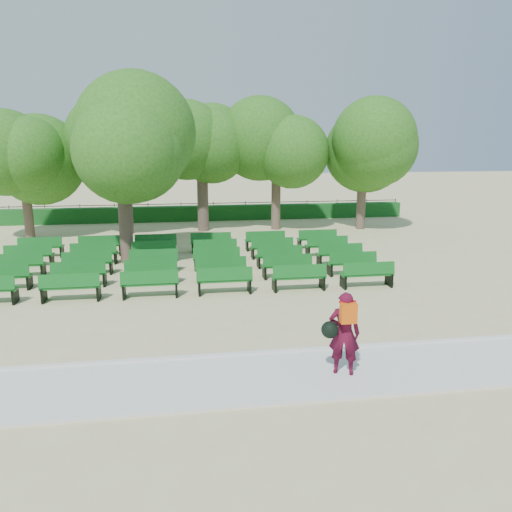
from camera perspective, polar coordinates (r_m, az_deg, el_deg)
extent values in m
plane|color=#C2B780|center=(17.31, -4.71, -2.97)|extent=(120.00, 120.00, 0.00)
cube|color=silver|center=(10.40, -1.59, -13.89)|extent=(30.00, 2.20, 0.06)
cube|color=silver|center=(11.43, -2.34, -11.23)|extent=(30.00, 0.12, 0.10)
cube|color=#16551D|center=(30.93, -6.66, 4.87)|extent=(26.00, 0.70, 0.90)
cube|color=#105C1B|center=(18.88, -8.03, -0.34)|extent=(1.76, 0.51, 0.06)
cube|color=#105C1B|center=(18.62, -8.04, 0.25)|extent=(1.76, 0.16, 0.41)
cylinder|color=brown|center=(20.45, -14.68, 3.45)|extent=(0.52, 0.52, 3.02)
ellipsoid|color=#2E691C|center=(20.20, -15.15, 11.48)|extent=(4.91, 4.91, 4.42)
imported|color=#490A20|center=(10.39, 10.05, -8.68)|extent=(0.74, 0.62, 1.74)
cube|color=#E2520B|center=(10.05, 10.52, -6.43)|extent=(0.33, 0.16, 0.41)
sphere|color=black|center=(10.20, 8.43, -8.34)|extent=(0.35, 0.35, 0.35)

